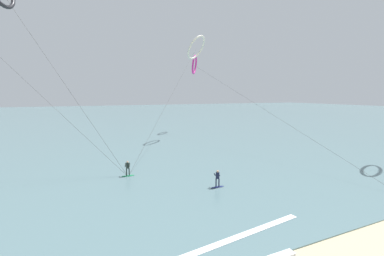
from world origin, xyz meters
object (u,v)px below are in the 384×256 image
(surfer_emerald, at_px, (128,169))
(kite_magenta, at_px, (195,65))
(surfer_navy, at_px, (217,180))
(kite_ivory, at_px, (196,48))

(surfer_emerald, height_order, kite_magenta, kite_magenta)
(surfer_emerald, height_order, surfer_navy, same)
(surfer_navy, relative_size, kite_ivory, 0.08)
(surfer_navy, bearing_deg, surfer_emerald, 179.03)
(kite_ivory, bearing_deg, kite_magenta, -151.72)
(surfer_emerald, xyz_separation_m, kite_ivory, (16.96, 19.25, 17.30))
(surfer_emerald, bearing_deg, kite_ivory, -117.40)
(surfer_navy, distance_m, kite_magenta, 41.04)
(surfer_emerald, height_order, kite_ivory, kite_ivory)
(surfer_emerald, bearing_deg, surfer_navy, 151.05)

